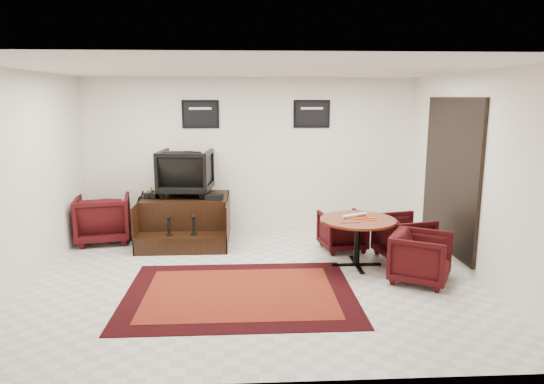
{
  "coord_description": "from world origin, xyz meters",
  "views": [
    {
      "loc": [
        -0.1,
        -6.33,
        2.46
      ],
      "look_at": [
        0.29,
        0.9,
        1.03
      ],
      "focal_mm": 32.0,
      "sensor_mm": 36.0,
      "label": 1
    }
  ],
  "objects_px": {
    "table_chair_back": "(342,229)",
    "table_chair_window": "(404,235)",
    "shine_podium": "(186,220)",
    "armchair_side": "(103,216)",
    "table_chair_corner": "(421,255)",
    "meeting_table": "(358,225)",
    "shine_chair": "(186,170)"
  },
  "relations": [
    {
      "from": "table_chair_back",
      "to": "table_chair_window",
      "type": "distance_m",
      "value": 0.99
    },
    {
      "from": "shine_podium",
      "to": "armchair_side",
      "type": "relative_size",
      "value": 1.71
    },
    {
      "from": "armchair_side",
      "to": "table_chair_corner",
      "type": "xyz_separation_m",
      "value": [
        4.78,
        -2.12,
        -0.07
      ]
    },
    {
      "from": "shine_podium",
      "to": "table_chair_window",
      "type": "height_order",
      "value": "shine_podium"
    },
    {
      "from": "table_chair_window",
      "to": "meeting_table",
      "type": "bearing_deg",
      "value": 97.51
    },
    {
      "from": "armchair_side",
      "to": "table_chair_window",
      "type": "relative_size",
      "value": 1.19
    },
    {
      "from": "shine_chair",
      "to": "armchair_side",
      "type": "xyz_separation_m",
      "value": [
        -1.41,
        -0.19,
        -0.76
      ]
    },
    {
      "from": "armchair_side",
      "to": "meeting_table",
      "type": "bearing_deg",
      "value": 149.19
    },
    {
      "from": "table_chair_back",
      "to": "table_chair_window",
      "type": "height_order",
      "value": "table_chair_window"
    },
    {
      "from": "shine_podium",
      "to": "meeting_table",
      "type": "xyz_separation_m",
      "value": [
        2.66,
        -1.49,
        0.27
      ]
    },
    {
      "from": "shine_chair",
      "to": "table_chair_corner",
      "type": "relative_size",
      "value": 1.2
    },
    {
      "from": "table_chair_back",
      "to": "shine_podium",
      "type": "bearing_deg",
      "value": -24.61
    },
    {
      "from": "shine_chair",
      "to": "table_chair_window",
      "type": "height_order",
      "value": "shine_chair"
    },
    {
      "from": "armchair_side",
      "to": "shine_podium",
      "type": "bearing_deg",
      "value": 170.29
    },
    {
      "from": "shine_chair",
      "to": "armchair_side",
      "type": "bearing_deg",
      "value": 12.35
    },
    {
      "from": "armchair_side",
      "to": "table_chair_corner",
      "type": "height_order",
      "value": "armchair_side"
    },
    {
      "from": "shine_podium",
      "to": "table_chair_window",
      "type": "xyz_separation_m",
      "value": [
        3.46,
        -1.19,
        0.02
      ]
    },
    {
      "from": "table_chair_corner",
      "to": "shine_chair",
      "type": "bearing_deg",
      "value": 85.47
    },
    {
      "from": "shine_podium",
      "to": "table_chair_back",
      "type": "xyz_separation_m",
      "value": [
        2.6,
        -0.7,
        -0.01
      ]
    },
    {
      "from": "armchair_side",
      "to": "meeting_table",
      "type": "height_order",
      "value": "armchair_side"
    },
    {
      "from": "meeting_table",
      "to": "table_chair_window",
      "type": "height_order",
      "value": "table_chair_window"
    },
    {
      "from": "meeting_table",
      "to": "table_chair_window",
      "type": "xyz_separation_m",
      "value": [
        0.79,
        0.29,
        -0.25
      ]
    },
    {
      "from": "table_chair_back",
      "to": "armchair_side",
      "type": "bearing_deg",
      "value": -18.96
    },
    {
      "from": "armchair_side",
      "to": "table_chair_back",
      "type": "xyz_separation_m",
      "value": [
        4.01,
        -0.66,
        -0.1
      ]
    },
    {
      "from": "armchair_side",
      "to": "table_chair_window",
      "type": "xyz_separation_m",
      "value": [
        4.86,
        -1.16,
        -0.07
      ]
    },
    {
      "from": "shine_chair",
      "to": "meeting_table",
      "type": "bearing_deg",
      "value": 153.22
    },
    {
      "from": "shine_chair",
      "to": "armchair_side",
      "type": "distance_m",
      "value": 1.61
    },
    {
      "from": "meeting_table",
      "to": "table_chair_corner",
      "type": "relative_size",
      "value": 1.46
    },
    {
      "from": "shine_podium",
      "to": "table_chair_corner",
      "type": "relative_size",
      "value": 2.04
    },
    {
      "from": "table_chair_back",
      "to": "meeting_table",
      "type": "bearing_deg",
      "value": 84.94
    },
    {
      "from": "table_chair_back",
      "to": "table_chair_window",
      "type": "xyz_separation_m",
      "value": [
        0.86,
        -0.5,
        0.03
      ]
    },
    {
      "from": "shine_chair",
      "to": "table_chair_back",
      "type": "bearing_deg",
      "value": 166.73
    }
  ]
}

